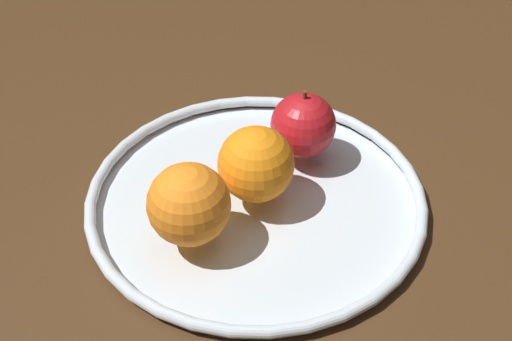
# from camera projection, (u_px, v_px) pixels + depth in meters

# --- Properties ---
(ground_plane) EXTENTS (1.15, 1.15, 0.04)m
(ground_plane) POSITION_uv_depth(u_px,v_px,m) (256.00, 219.00, 0.76)
(ground_plane) COLOR #452C17
(fruit_bowl) EXTENTS (0.35, 0.35, 0.02)m
(fruit_bowl) POSITION_uv_depth(u_px,v_px,m) (256.00, 199.00, 0.74)
(fruit_bowl) COLOR silver
(fruit_bowl) RESTS_ON ground_plane
(apple) EXTENTS (0.07, 0.07, 0.08)m
(apple) POSITION_uv_depth(u_px,v_px,m) (303.00, 125.00, 0.76)
(apple) COLOR red
(apple) RESTS_ON fruit_bowl
(orange_back_left) EXTENTS (0.08, 0.08, 0.08)m
(orange_back_left) POSITION_uv_depth(u_px,v_px,m) (256.00, 165.00, 0.71)
(orange_back_left) COLOR orange
(orange_back_left) RESTS_ON fruit_bowl
(orange_front_right) EXTENTS (0.08, 0.08, 0.08)m
(orange_front_right) POSITION_uv_depth(u_px,v_px,m) (189.00, 204.00, 0.66)
(orange_front_right) COLOR orange
(orange_front_right) RESTS_ON fruit_bowl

